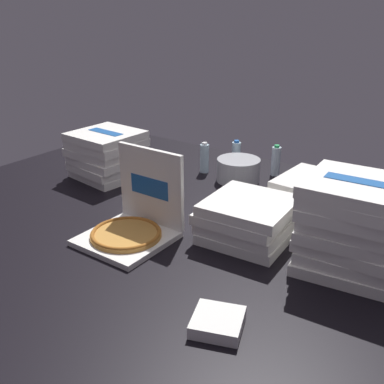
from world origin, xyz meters
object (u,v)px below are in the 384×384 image
at_px(open_pizza_box, 133,221).
at_px(pizza_stack_right_near, 248,219).
at_px(pizza_stack_right_far, 108,155).
at_px(ice_bucket, 238,170).
at_px(water_bottle_0, 236,156).
at_px(water_bottle_2, 276,161).
at_px(pizza_stack_left_far, 352,225).
at_px(pizza_stack_center_far, 318,197).
at_px(water_bottle_1, 204,158).
at_px(napkin_pile, 218,322).

height_order(open_pizza_box, pizza_stack_right_near, open_pizza_box).
distance_m(pizza_stack_right_far, ice_bucket, 0.85).
relative_size(pizza_stack_right_near, water_bottle_0, 2.10).
bearing_deg(water_bottle_2, pizza_stack_right_far, -142.83).
bearing_deg(water_bottle_0, pizza_stack_left_far, -37.59).
height_order(pizza_stack_right_near, pizza_stack_center_far, same).
bearing_deg(water_bottle_1, ice_bucket, -1.57).
bearing_deg(water_bottle_0, pizza_stack_center_far, -26.74).
xyz_separation_m(pizza_stack_left_far, napkin_pile, (-0.24, -0.67, -0.18)).
height_order(pizza_stack_center_far, pizza_stack_right_far, pizza_stack_right_far).
distance_m(pizza_stack_right_far, water_bottle_2, 1.10).
xyz_separation_m(pizza_stack_center_far, ice_bucket, (-0.60, 0.19, -0.03)).
bearing_deg(pizza_stack_right_far, napkin_pile, -31.49).
relative_size(ice_bucket, water_bottle_0, 1.33).
distance_m(pizza_stack_right_near, ice_bucket, 0.77).
xyz_separation_m(pizza_stack_center_far, water_bottle_2, (-0.46, 0.42, -0.00)).
bearing_deg(water_bottle_2, pizza_stack_left_far, -48.21).
relative_size(ice_bucket, napkin_pile, 1.57).
xyz_separation_m(pizza_stack_right_far, ice_bucket, (0.73, 0.43, -0.08)).
bearing_deg(ice_bucket, pizza_stack_left_far, -34.20).
distance_m(pizza_stack_right_far, napkin_pile, 1.65).
xyz_separation_m(pizza_stack_center_far, pizza_stack_left_far, (0.30, -0.43, 0.10)).
height_order(water_bottle_0, water_bottle_1, same).
xyz_separation_m(pizza_stack_right_far, water_bottle_2, (0.88, 0.67, -0.05)).
distance_m(open_pizza_box, water_bottle_0, 1.14).
bearing_deg(pizza_stack_right_near, pizza_stack_left_far, 3.27).
bearing_deg(water_bottle_2, pizza_stack_right_near, -72.25).
distance_m(pizza_stack_left_far, water_bottle_1, 1.34).
height_order(pizza_stack_right_far, water_bottle_2, pizza_stack_right_far).
xyz_separation_m(ice_bucket, water_bottle_1, (-0.27, 0.01, 0.03)).
relative_size(ice_bucket, water_bottle_2, 1.33).
bearing_deg(pizza_stack_right_near, napkin_pile, -69.26).
height_order(ice_bucket, water_bottle_2, water_bottle_2).
bearing_deg(napkin_pile, water_bottle_1, 125.94).
xyz_separation_m(open_pizza_box, water_bottle_1, (-0.24, 0.97, 0.01)).
height_order(pizza_stack_right_near, napkin_pile, pizza_stack_right_near).
height_order(open_pizza_box, pizza_stack_right_far, open_pizza_box).
height_order(ice_bucket, water_bottle_1, water_bottle_1).
xyz_separation_m(pizza_stack_right_far, water_bottle_0, (0.61, 0.61, -0.05)).
xyz_separation_m(open_pizza_box, pizza_stack_center_far, (0.63, 0.77, 0.02)).
xyz_separation_m(pizza_stack_right_near, ice_bucket, (-0.43, 0.64, -0.03)).
xyz_separation_m(water_bottle_1, water_bottle_2, (0.42, 0.23, 0.00)).
height_order(pizza_stack_center_far, pizza_stack_left_far, pizza_stack_left_far).
xyz_separation_m(pizza_stack_center_far, napkin_pile, (0.07, -1.10, -0.08)).
height_order(pizza_stack_right_near, pizza_stack_right_far, pizza_stack_right_far).
distance_m(pizza_stack_center_far, water_bottle_2, 0.62).
relative_size(pizza_stack_right_near, water_bottle_2, 2.10).
distance_m(open_pizza_box, pizza_stack_center_far, 0.99).
distance_m(pizza_stack_right_near, pizza_stack_right_far, 1.18).
bearing_deg(ice_bucket, napkin_pile, -62.46).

